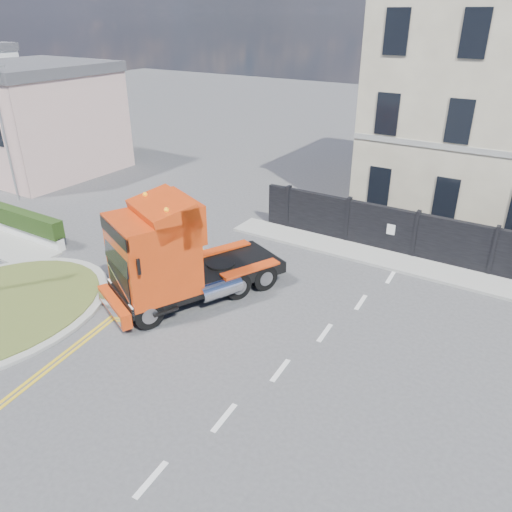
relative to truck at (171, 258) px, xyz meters
The scene contains 7 objects.
ground 2.91m from the truck, 22.57° to the right, with size 120.00×120.00×0.00m, color #424244.
hedge_wall 10.89m from the truck, behind, with size 8.00×0.55×1.35m.
seaside_bldg_pink 19.62m from the truck, 155.57° to the left, with size 8.00×8.00×6.00m, color beige.
hoarding_fence 11.92m from the truck, 42.88° to the left, with size 18.80×0.25×2.00m.
pavement_far 11.01m from the truck, 41.38° to the left, with size 20.00×1.60×0.12m, color gray.
truck is the anchor object (origin of this frame).
lamppost_slim 14.90m from the truck, 165.84° to the left, with size 0.29×0.57×7.00m.
Camera 1 is at (8.48, -10.51, 9.37)m, focal length 35.00 mm.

